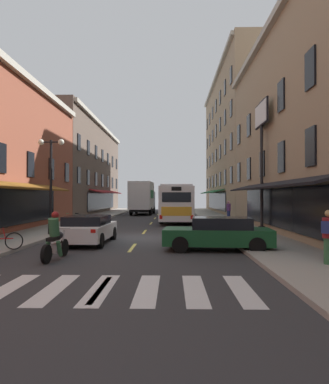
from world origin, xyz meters
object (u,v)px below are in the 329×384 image
at_px(billboard_sign, 262,133).
at_px(sedan_far, 88,229).
at_px(motorcycle_rider, 55,239).
at_px(bicycle_mid, 74,221).
at_px(street_lamp_twin, 51,181).
at_px(sedan_mid, 146,206).
at_px(box_truck, 143,198).
at_px(pedestrian_near, 328,236).
at_px(pedestrian_mid, 229,210).
at_px(sedan_near, 218,233).
at_px(transit_bus, 177,203).

xyz_separation_m(billboard_sign, sedan_far, (-9.23, -5.03, -5.27)).
height_order(motorcycle_rider, bicycle_mid, motorcycle_rider).
bearing_deg(street_lamp_twin, bicycle_mid, 90.25).
height_order(sedan_mid, street_lamp_twin, street_lamp_twin).
distance_m(box_truck, motorcycle_rider, 29.03).
relative_size(box_truck, sedan_far, 1.72).
bearing_deg(billboard_sign, sedan_far, -151.40).
relative_size(pedestrian_near, street_lamp_twin, 0.32).
bearing_deg(pedestrian_mid, billboard_sign, -142.74).
height_order(billboard_sign, motorcycle_rider, billboard_sign).
distance_m(billboard_sign, sedan_mid, 30.28).
relative_size(sedan_mid, motorcycle_rider, 2.28).
height_order(sedan_near, street_lamp_twin, street_lamp_twin).
xyz_separation_m(sedan_far, street_lamp_twin, (-2.68, 2.67, 2.31)).
distance_m(sedan_near, pedestrian_mid, 15.87).
bearing_deg(pedestrian_near, box_truck, 143.23).
height_order(sedan_near, motorcycle_rider, motorcycle_rider).
relative_size(billboard_sign, sedan_far, 1.78).
xyz_separation_m(sedan_near, pedestrian_near, (2.82, -3.49, 0.32)).
xyz_separation_m(billboard_sign, box_truck, (-8.84, 19.90, -3.97)).
height_order(sedan_near, pedestrian_near, pedestrian_near).
relative_size(transit_bus, pedestrian_near, 6.98).
xyz_separation_m(sedan_mid, street_lamp_twin, (-2.88, -30.79, 2.27)).
relative_size(sedan_near, sedan_mid, 0.93).
bearing_deg(transit_bus, pedestrian_near, -77.75).
bearing_deg(pedestrian_mid, box_truck, 70.01).
xyz_separation_m(billboard_sign, sedan_near, (-3.52, -6.89, -5.26)).
relative_size(sedan_far, motorcycle_rider, 2.09).
bearing_deg(transit_bus, sedan_far, -106.66).
relative_size(box_truck, sedan_mid, 1.58).
height_order(transit_bus, street_lamp_twin, street_lamp_twin).
xyz_separation_m(box_truck, sedan_far, (-0.38, -24.93, -1.30)).
distance_m(bicycle_mid, street_lamp_twin, 5.14).
height_order(sedan_mid, pedestrian_near, pedestrian_near).
bearing_deg(transit_bus, sedan_mid, 101.96).
height_order(sedan_mid, pedestrian_mid, pedestrian_mid).
distance_m(sedan_mid, sedan_far, 33.46).
bearing_deg(sedan_near, bicycle_mid, 132.92).
bearing_deg(sedan_far, pedestrian_near, -32.09).
distance_m(box_truck, bicycle_mid, 18.08).
bearing_deg(bicycle_mid, billboard_sign, -10.21).
bearing_deg(motorcycle_rider, street_lamp_twin, 110.63).
relative_size(transit_bus, bicycle_mid, 6.61).
relative_size(transit_bus, pedestrian_mid, 6.93).
bearing_deg(street_lamp_twin, motorcycle_rider, -69.37).
distance_m(billboard_sign, bicycle_mid, 13.28).
distance_m(bicycle_mid, pedestrian_mid, 13.12).
distance_m(transit_bus, pedestrian_mid, 4.47).
bearing_deg(street_lamp_twin, pedestrian_near, -35.60).
bearing_deg(pedestrian_mid, motorcycle_rider, -172.76).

